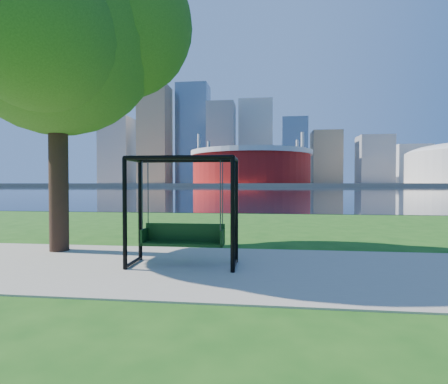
# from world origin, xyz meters

# --- Properties ---
(ground) EXTENTS (900.00, 900.00, 0.00)m
(ground) POSITION_xyz_m (0.00, 0.00, 0.00)
(ground) COLOR #1E5114
(ground) RESTS_ON ground
(path) EXTENTS (120.00, 4.00, 0.03)m
(path) POSITION_xyz_m (0.00, -0.50, 0.01)
(path) COLOR #9E937F
(path) RESTS_ON ground
(river) EXTENTS (900.00, 180.00, 0.02)m
(river) POSITION_xyz_m (0.00, 102.00, 0.01)
(river) COLOR black
(river) RESTS_ON ground
(far_bank) EXTENTS (900.00, 228.00, 2.00)m
(far_bank) POSITION_xyz_m (0.00, 306.00, 1.00)
(far_bank) COLOR #937F60
(far_bank) RESTS_ON ground
(stadium) EXTENTS (83.00, 83.00, 32.00)m
(stadium) POSITION_xyz_m (-10.00, 235.00, 14.23)
(stadium) COLOR maroon
(stadium) RESTS_ON far_bank
(skyline) EXTENTS (392.00, 66.00, 96.50)m
(skyline) POSITION_xyz_m (-4.27, 319.39, 35.89)
(skyline) COLOR gray
(skyline) RESTS_ON far_bank
(swing) EXTENTS (2.12, 0.94, 2.16)m
(swing) POSITION_xyz_m (-0.60, -0.41, 1.05)
(swing) COLOR black
(swing) RESTS_ON ground
(park_tree) EXTENTS (6.21, 5.61, 7.71)m
(park_tree) POSITION_xyz_m (-3.98, 0.77, 5.36)
(park_tree) COLOR black
(park_tree) RESTS_ON ground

